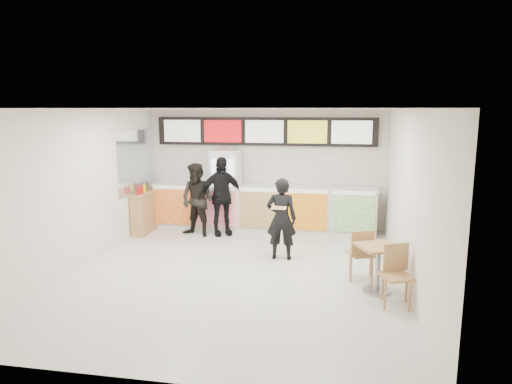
% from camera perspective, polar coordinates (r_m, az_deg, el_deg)
% --- Properties ---
extents(floor, '(7.00, 7.00, 0.00)m').
position_cam_1_polar(floor, '(8.59, -2.54, -10.08)').
color(floor, beige).
rests_on(floor, ground).
extents(ceiling, '(7.00, 7.00, 0.00)m').
position_cam_1_polar(ceiling, '(8.06, -2.72, 10.36)').
color(ceiling, white).
rests_on(ceiling, wall_back).
extents(wall_back, '(6.00, 0.00, 6.00)m').
position_cam_1_polar(wall_back, '(11.59, 1.14, 2.90)').
color(wall_back, silver).
rests_on(wall_back, floor).
extents(wall_left, '(0.00, 7.00, 7.00)m').
position_cam_1_polar(wall_left, '(9.31, -20.96, 0.40)').
color(wall_left, silver).
rests_on(wall_left, floor).
extents(wall_right, '(0.00, 7.00, 7.00)m').
position_cam_1_polar(wall_right, '(8.10, 18.58, -0.85)').
color(wall_right, silver).
rests_on(wall_right, floor).
extents(service_counter, '(5.56, 0.77, 1.14)m').
position_cam_1_polar(service_counter, '(11.35, 0.81, -2.00)').
color(service_counter, silver).
rests_on(service_counter, floor).
extents(menu_board, '(5.50, 0.14, 0.70)m').
position_cam_1_polar(menu_board, '(11.42, 1.09, 7.58)').
color(menu_board, black).
rests_on(menu_board, wall_back).
extents(drinks_fridge, '(0.70, 0.67, 2.00)m').
position_cam_1_polar(drinks_fridge, '(11.47, -3.79, 0.28)').
color(drinks_fridge, white).
rests_on(drinks_fridge, floor).
extents(mirror_panel, '(0.01, 2.00, 1.50)m').
position_cam_1_polar(mirror_panel, '(11.42, -14.71, 3.72)').
color(mirror_panel, '#B2B7BF').
rests_on(mirror_panel, wall_left).
extents(customer_main, '(0.61, 0.40, 1.66)m').
position_cam_1_polar(customer_main, '(9.16, 3.19, -3.35)').
color(customer_main, black).
rests_on(customer_main, floor).
extents(customer_left, '(1.02, 0.89, 1.75)m').
position_cam_1_polar(customer_left, '(10.87, -7.35, -1.01)').
color(customer_left, black).
rests_on(customer_left, floor).
extents(customer_mid, '(1.19, 0.95, 1.89)m').
position_cam_1_polar(customer_mid, '(10.92, -4.40, -0.52)').
color(customer_mid, black).
rests_on(customer_mid, floor).
extents(pizza_slice, '(0.36, 0.36, 0.02)m').
position_cam_1_polar(pizza_slice, '(8.65, 2.86, -1.95)').
color(pizza_slice, beige).
rests_on(pizza_slice, customer_main).
extents(cafe_table, '(1.06, 1.65, 0.94)m').
position_cam_1_polar(cafe_table, '(7.84, 15.01, -8.19)').
color(cafe_table, tan).
rests_on(cafe_table, floor).
extents(condiment_ledge, '(0.36, 0.89, 1.18)m').
position_cam_1_polar(condiment_ledge, '(11.46, -13.89, -2.53)').
color(condiment_ledge, tan).
rests_on(condiment_ledge, floor).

